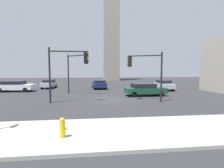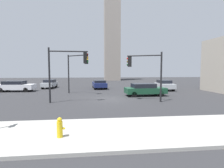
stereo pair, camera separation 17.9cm
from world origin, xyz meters
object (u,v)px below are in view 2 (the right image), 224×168
object	(u,v)px
traffic_light_0	(68,64)
fire_hydrant	(60,128)
car_4	(164,85)
car_0	(16,86)
traffic_light_1	(144,67)
traffic_light_2	(77,65)
car_2	(50,84)
car_1	(99,84)
car_3	(145,89)

from	to	relation	value
traffic_light_0	fire_hydrant	world-z (taller)	traffic_light_0
car_4	car_0	bearing A→B (deg)	-87.77
traffic_light_1	traffic_light_2	distance (m)	8.78
traffic_light_2	car_2	distance (m)	9.77
traffic_light_2	car_1	world-z (taller)	traffic_light_2
car_2	car_4	xyz separation A→B (m)	(17.68, -4.54, 0.04)
traffic_light_2	car_1	xyz separation A→B (m)	(2.93, 6.28, -2.80)
car_0	car_4	size ratio (longest dim) A/B	1.07
traffic_light_2	car_3	world-z (taller)	traffic_light_2
fire_hydrant	car_2	world-z (taller)	car_2
traffic_light_1	car_3	size ratio (longest dim) A/B	0.99
fire_hydrant	car_4	world-z (taller)	car_4
traffic_light_1	car_3	bearing A→B (deg)	-85.41
car_2	car_4	distance (m)	18.26
traffic_light_0	fire_hydrant	xyz separation A→B (m)	(0.82, -8.93, -2.95)
car_2	fire_hydrant	bearing A→B (deg)	17.33
car_2	car_4	bearing A→B (deg)	78.83
car_0	car_3	world-z (taller)	car_0
fire_hydrant	traffic_light_1	bearing A→B (deg)	54.69
traffic_light_2	car_4	world-z (taller)	traffic_light_2
traffic_light_1	car_1	size ratio (longest dim) A/B	0.97
traffic_light_1	car_2	world-z (taller)	traffic_light_1
traffic_light_0	fire_hydrant	bearing A→B (deg)	-86.48
traffic_light_0	traffic_light_1	size ratio (longest dim) A/B	1.07
car_1	traffic_light_0	bearing A→B (deg)	160.69
traffic_light_0	car_1	xyz separation A→B (m)	(3.31, 11.85, -2.78)
car_4	car_2	bearing A→B (deg)	-101.24
car_4	car_3	bearing A→B (deg)	-36.92
traffic_light_0	car_1	bearing A→B (deg)	72.66
car_1	car_4	distance (m)	10.05
fire_hydrant	car_0	xyz separation A→B (m)	(-9.13, 18.12, 0.21)
traffic_light_0	car_1	size ratio (longest dim) A/B	1.05
car_3	fire_hydrant	bearing A→B (deg)	-123.59
traffic_light_0	traffic_light_1	distance (m)	7.11
fire_hydrant	car_1	xyz separation A→B (m)	(2.49, 20.79, 0.18)
car_4	fire_hydrant	bearing A→B (deg)	-31.04
traffic_light_1	car_0	xyz separation A→B (m)	(-15.41, 9.25, -2.50)
car_2	car_4	size ratio (longest dim) A/B	0.89
fire_hydrant	car_1	bearing A→B (deg)	83.17
traffic_light_0	car_2	xyz separation A→B (m)	(-4.78, 13.38, -2.78)
traffic_light_2	car_1	size ratio (longest dim) A/B	1.03
traffic_light_2	car_3	bearing A→B (deg)	24.85
fire_hydrant	car_0	size ratio (longest dim) A/B	0.18
fire_hydrant	car_0	bearing A→B (deg)	116.75
car_1	car_4	bearing A→B (deg)	-111.14
car_0	traffic_light_2	bearing A→B (deg)	-19.93
car_0	car_2	bearing A→B (deg)	52.58
car_3	traffic_light_2	bearing A→B (deg)	160.98
car_0	car_4	bearing A→B (deg)	1.70
fire_hydrant	car_2	size ratio (longest dim) A/B	0.21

